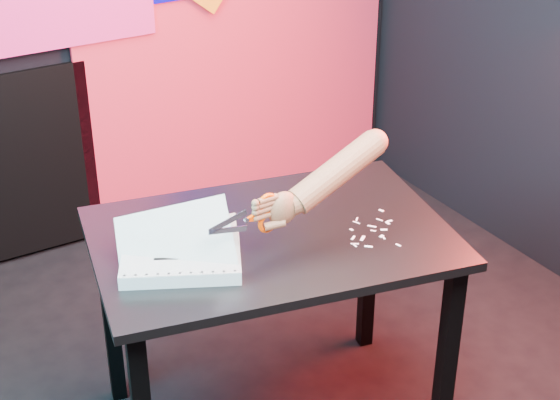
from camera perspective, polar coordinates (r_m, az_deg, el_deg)
room at (r=2.40m, az=0.02°, el=10.60°), size 3.01×3.01×2.71m
backdrop at (r=3.81m, az=-10.73°, el=10.66°), size 2.88×0.05×2.08m
work_table at (r=2.67m, az=-0.59°, el=-4.16°), size 1.20×0.92×0.75m
printout_stack at (r=2.47m, az=-6.60°, el=-3.79°), size 0.41×0.37×0.18m
scissors at (r=2.43m, az=-1.13°, el=-0.98°), size 0.23×0.02×0.13m
hand_forearm at (r=2.51m, az=3.20°, el=1.51°), size 0.46×0.10×0.22m
paper_clippings at (r=2.64m, az=6.11°, el=-2.08°), size 0.21×0.22×0.00m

